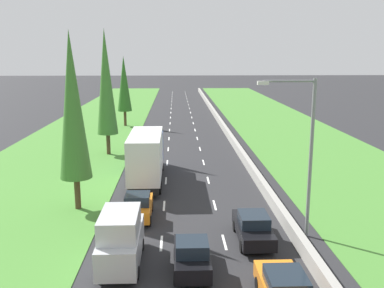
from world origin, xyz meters
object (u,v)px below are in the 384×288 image
(street_light_mast, at_px, (305,147))
(silver_van_left_lane, at_px, (121,239))
(orange_hatchback_left_lane, at_px, (138,206))
(white_box_truck_left_lane, at_px, (147,156))
(black_hatchback_centre_lane, at_px, (192,256))
(poplar_tree_fourth, at_px, (124,84))
(poplar_tree_third, at_px, (106,82))
(black_sedan_right_lane, at_px, (253,227))
(poplar_tree_second, at_px, (73,106))

(street_light_mast, bearing_deg, silver_van_left_lane, -162.55)
(orange_hatchback_left_lane, relative_size, white_box_truck_left_lane, 0.41)
(black_hatchback_centre_lane, height_order, poplar_tree_fourth, poplar_tree_fourth)
(poplar_tree_fourth, bearing_deg, black_hatchback_centre_lane, -79.46)
(orange_hatchback_left_lane, bearing_deg, black_hatchback_centre_lane, -65.70)
(orange_hatchback_left_lane, distance_m, poplar_tree_third, 19.79)
(orange_hatchback_left_lane, bearing_deg, white_box_truck_left_lane, 89.58)
(poplar_tree_fourth, bearing_deg, black_sedan_right_lane, -73.79)
(silver_van_left_lane, height_order, poplar_tree_fourth, poplar_tree_fourth)
(silver_van_left_lane, height_order, white_box_truck_left_lane, white_box_truck_left_lane)
(silver_van_left_lane, relative_size, black_sedan_right_lane, 1.09)
(black_sedan_right_lane, bearing_deg, poplar_tree_third, 117.45)
(black_sedan_right_lane, bearing_deg, orange_hatchback_left_lane, 151.80)
(silver_van_left_lane, bearing_deg, black_hatchback_centre_lane, -13.50)
(silver_van_left_lane, bearing_deg, poplar_tree_fourth, 96.17)
(poplar_tree_second, bearing_deg, white_box_truck_left_lane, 54.52)
(orange_hatchback_left_lane, xyz_separation_m, poplar_tree_third, (-4.58, 18.09, 6.62))
(silver_van_left_lane, distance_m, white_box_truck_left_lane, 14.10)
(black_hatchback_centre_lane, bearing_deg, poplar_tree_fourth, 100.54)
(black_hatchback_centre_lane, relative_size, poplar_tree_fourth, 0.39)
(black_sedan_right_lane, relative_size, poplar_tree_fourth, 0.45)
(silver_van_left_lane, relative_size, white_box_truck_left_lane, 0.52)
(orange_hatchback_left_lane, relative_size, poplar_tree_third, 0.30)
(black_sedan_right_lane, bearing_deg, poplar_tree_fourth, 106.21)
(orange_hatchback_left_lane, distance_m, street_light_mast, 10.92)
(white_box_truck_left_lane, distance_m, street_light_mast, 14.82)
(orange_hatchback_left_lane, xyz_separation_m, street_light_mast, (9.53, -3.03, 4.40))
(silver_van_left_lane, height_order, street_light_mast, street_light_mast)
(black_sedan_right_lane, distance_m, poplar_tree_fourth, 41.77)
(orange_hatchback_left_lane, bearing_deg, black_sedan_right_lane, -28.20)
(poplar_tree_second, height_order, poplar_tree_fourth, poplar_tree_second)
(orange_hatchback_left_lane, height_order, poplar_tree_second, poplar_tree_second)
(black_hatchback_centre_lane, xyz_separation_m, black_sedan_right_lane, (3.54, 3.37, -0.02))
(silver_van_left_lane, bearing_deg, orange_hatchback_left_lane, 87.06)
(poplar_tree_second, relative_size, street_light_mast, 1.31)
(black_sedan_right_lane, relative_size, poplar_tree_second, 0.38)
(black_hatchback_centre_lane, distance_m, street_light_mast, 8.69)
(black_hatchback_centre_lane, relative_size, white_box_truck_left_lane, 0.41)
(orange_hatchback_left_lane, relative_size, black_hatchback_centre_lane, 1.00)
(black_hatchback_centre_lane, bearing_deg, street_light_mast, 31.53)
(poplar_tree_third, height_order, poplar_tree_fourth, poplar_tree_third)
(black_hatchback_centre_lane, height_order, poplar_tree_second, poplar_tree_second)
(orange_hatchback_left_lane, relative_size, street_light_mast, 0.43)
(poplar_tree_fourth, xyz_separation_m, street_light_mast, (14.43, -39.23, -0.82))
(black_sedan_right_lane, bearing_deg, silver_van_left_lane, -160.02)
(black_hatchback_centre_lane, height_order, poplar_tree_third, poplar_tree_third)
(white_box_truck_left_lane, bearing_deg, poplar_tree_third, 114.59)
(silver_van_left_lane, height_order, poplar_tree_third, poplar_tree_third)
(white_box_truck_left_lane, bearing_deg, orange_hatchback_left_lane, -90.42)
(black_sedan_right_lane, distance_m, street_light_mast, 5.29)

